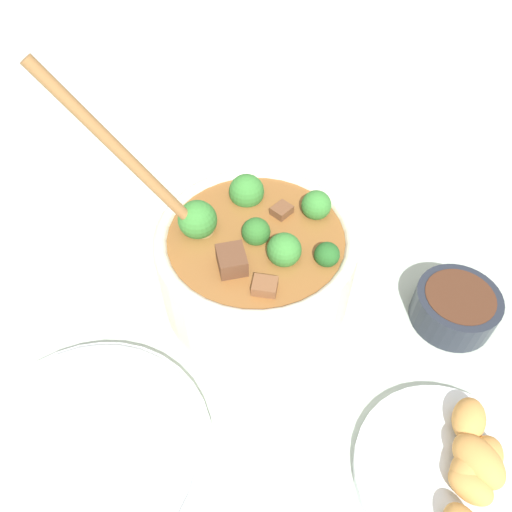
{
  "coord_description": "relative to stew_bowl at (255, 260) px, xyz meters",
  "views": [
    {
      "loc": [
        -0.32,
        -0.18,
        0.5
      ],
      "look_at": [
        0.0,
        0.0,
        0.07
      ],
      "focal_mm": 35.0,
      "sensor_mm": 36.0,
      "label": 1
    }
  ],
  "objects": [
    {
      "name": "ground_plane",
      "position": [
        -0.0,
        -0.0,
        -0.07
      ],
      "size": [
        4.0,
        4.0,
        0.0
      ],
      "primitive_type": "plane",
      "color": "#ADBCAD"
    },
    {
      "name": "stew_bowl",
      "position": [
        0.0,
        0.0,
        0.0
      ],
      "size": [
        0.22,
        0.29,
        0.3
      ],
      "color": "beige",
      "rests_on": "ground_plane"
    },
    {
      "name": "condiment_bowl",
      "position": [
        0.09,
        -0.22,
        -0.04
      ],
      "size": [
        0.1,
        0.1,
        0.04
      ],
      "color": "#232833",
      "rests_on": "ground_plane"
    },
    {
      "name": "empty_plate",
      "position": [
        -0.26,
        0.04,
        -0.06
      ],
      "size": [
        0.25,
        0.25,
        0.02
      ],
      "color": "white",
      "rests_on": "ground_plane"
    },
    {
      "name": "food_plate",
      "position": [
        -0.09,
        -0.27,
        -0.05
      ],
      "size": [
        0.18,
        0.18,
        0.05
      ],
      "color": "white",
      "rests_on": "ground_plane"
    }
  ]
}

